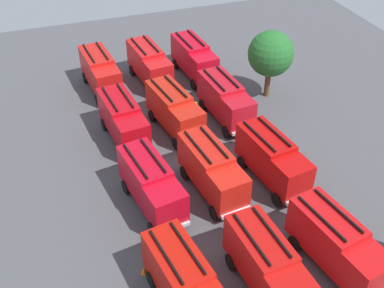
{
  "coord_description": "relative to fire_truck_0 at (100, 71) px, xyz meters",
  "views": [
    {
      "loc": [
        28.74,
        -10.07,
        24.81
      ],
      "look_at": [
        0.0,
        0.0,
        1.4
      ],
      "focal_mm": 43.35,
      "sensor_mm": 36.0,
      "label": 1
    }
  ],
  "objects": [
    {
      "name": "fire_truck_5",
      "position": [
        9.18,
        4.94,
        0.0
      ],
      "size": [
        7.51,
        3.72,
        3.88
      ],
      "rotation": [
        0.0,
        0.0,
        0.17
      ],
      "color": "red",
      "rests_on": "ground"
    },
    {
      "name": "fire_truck_7",
      "position": [
        27.26,
        5.09,
        0.0
      ],
      "size": [
        7.38,
        3.24,
        3.88
      ],
      "rotation": [
        0.0,
        0.0,
        0.08
      ],
      "color": "red",
      "rests_on": "ground"
    },
    {
      "name": "ground_plane",
      "position": [
        13.54,
        5.08,
        -2.15
      ],
      "size": [
        63.84,
        63.84,
        0.0
      ],
      "primitive_type": "plane",
      "color": "#4C4C51"
    },
    {
      "name": "fire_truck_2",
      "position": [
        17.95,
        0.42,
        0.0
      ],
      "size": [
        7.5,
        3.67,
        3.88
      ],
      "rotation": [
        0.0,
        0.0,
        0.16
      ],
      "color": "red",
      "rests_on": "ground"
    },
    {
      "name": "fire_truck_0",
      "position": [
        0.0,
        0.0,
        0.0
      ],
      "size": [
        7.41,
        3.33,
        3.88
      ],
      "rotation": [
        0.0,
        0.0,
        0.1
      ],
      "color": "red",
      "rests_on": "ground"
    },
    {
      "name": "firefighter_0",
      "position": [
        8.26,
        7.29,
        -1.11
      ],
      "size": [
        0.3,
        0.45,
        1.84
      ],
      "rotation": [
        0.0,
        0.0,
        0.13
      ],
      "color": "black",
      "rests_on": "ground"
    },
    {
      "name": "fire_truck_9",
      "position": [
        9.1,
        9.87,
        0.0
      ],
      "size": [
        7.39,
        3.28,
        3.88
      ],
      "rotation": [
        0.0,
        0.0,
        0.09
      ],
      "color": "red",
      "rests_on": "ground"
    },
    {
      "name": "fire_truck_6",
      "position": [
        17.91,
        5.13,
        0.0
      ],
      "size": [
        7.45,
        3.47,
        3.88
      ],
      "rotation": [
        0.0,
        0.0,
        0.12
      ],
      "color": "red",
      "rests_on": "ground"
    },
    {
      "name": "fire_truck_8",
      "position": [
        0.27,
        9.95,
        0.0
      ],
      "size": [
        7.38,
        3.26,
        3.88
      ],
      "rotation": [
        0.0,
        0.0,
        0.09
      ],
      "color": "red",
      "rests_on": "ground"
    },
    {
      "name": "fire_truck_10",
      "position": [
        18.2,
        10.02,
        0.0
      ],
      "size": [
        7.47,
        3.55,
        3.88
      ],
      "rotation": [
        0.0,
        0.0,
        0.14
      ],
      "color": "#BF0B0A",
      "rests_on": "ground"
    },
    {
      "name": "tree_0",
      "position": [
        6.6,
        15.51,
        2.47
      ],
      "size": [
        4.43,
        4.43,
        6.87
      ],
      "color": "brown",
      "rests_on": "ground"
    },
    {
      "name": "fire_truck_1",
      "position": [
        9.18,
        0.3,
        0.0
      ],
      "size": [
        7.42,
        3.39,
        3.88
      ],
      "rotation": [
        0.0,
        0.0,
        0.11
      ],
      "color": "red",
      "rests_on": "ground"
    },
    {
      "name": "fire_truck_11",
      "position": [
        27.13,
        9.95,
        0.0
      ],
      "size": [
        7.51,
        3.74,
        3.88
      ],
      "rotation": [
        0.0,
        0.0,
        0.17
      ],
      "color": "red",
      "rests_on": "ground"
    },
    {
      "name": "traffic_cone_0",
      "position": [
        23.7,
        -1.75,
        -1.84
      ],
      "size": [
        0.44,
        0.44,
        0.63
      ],
      "primitive_type": "cone",
      "color": "#F2600C",
      "rests_on": "ground"
    },
    {
      "name": "fire_truck_3",
      "position": [
        26.77,
        0.04,
        0.0
      ],
      "size": [
        7.5,
        3.67,
        3.88
      ],
      "rotation": [
        0.0,
        0.0,
        0.16
      ],
      "color": "red",
      "rests_on": "ground"
    },
    {
      "name": "fire_truck_4",
      "position": [
        0.06,
        5.1,
        0.0
      ],
      "size": [
        7.43,
        3.42,
        3.88
      ],
      "rotation": [
        0.0,
        0.0,
        0.12
      ],
      "color": "red",
      "rests_on": "ground"
    }
  ]
}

